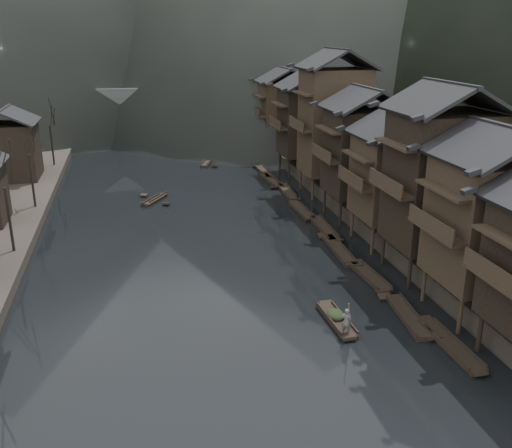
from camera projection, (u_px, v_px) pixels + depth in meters
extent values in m
plane|color=black|center=(234.00, 331.00, 37.35)|extent=(300.00, 300.00, 0.00)
cube|color=#2D2823|center=(425.00, 161.00, 81.08)|extent=(40.00, 200.00, 1.80)
cylinder|color=black|center=(480.00, 332.00, 34.64)|extent=(0.30, 0.30, 2.90)
cube|color=#2F251A|center=(501.00, 283.00, 30.77)|extent=(1.20, 5.70, 0.25)
cylinder|color=#2F251A|center=(460.00, 316.00, 36.67)|extent=(0.30, 0.30, 2.90)
cylinder|color=#2F251A|center=(424.00, 284.00, 41.10)|extent=(0.30, 0.30, 2.90)
cylinder|color=#2F251A|center=(498.00, 311.00, 37.23)|extent=(0.30, 0.30, 2.90)
cylinder|color=#2F251A|center=(458.00, 281.00, 41.66)|extent=(0.30, 0.30, 2.90)
cube|color=#2F251A|center=(492.00, 221.00, 37.74)|extent=(7.00, 6.00, 8.28)
cube|color=#2F251A|center=(437.00, 231.00, 37.06)|extent=(1.20, 5.70, 0.25)
cylinder|color=black|center=(410.00, 272.00, 43.13)|extent=(0.30, 0.30, 2.90)
cylinder|color=black|center=(383.00, 250.00, 47.56)|extent=(0.30, 0.30, 2.90)
cylinder|color=black|center=(443.00, 269.00, 43.69)|extent=(0.30, 0.30, 2.90)
cylinder|color=black|center=(413.00, 247.00, 48.12)|extent=(0.30, 0.30, 2.90)
cube|color=black|center=(440.00, 180.00, 43.87)|extent=(7.00, 6.00, 10.31)
cube|color=#2F251A|center=(391.00, 189.00, 43.22)|extent=(1.20, 5.70, 0.25)
cylinder|color=#2F251A|center=(372.00, 240.00, 49.59)|extent=(0.30, 0.30, 2.90)
cylinder|color=#2F251A|center=(352.00, 223.00, 54.02)|extent=(0.30, 0.30, 2.90)
cylinder|color=#2F251A|center=(402.00, 238.00, 50.15)|extent=(0.30, 0.30, 2.90)
cylinder|color=#2F251A|center=(379.00, 221.00, 54.58)|extent=(0.30, 0.30, 2.90)
cube|color=#2F251A|center=(398.00, 177.00, 50.82)|extent=(7.00, 6.00, 7.29)
cube|color=#2F251A|center=(355.00, 183.00, 50.13)|extent=(1.20, 5.70, 0.25)
cylinder|color=black|center=(340.00, 213.00, 56.98)|extent=(0.30, 0.30, 2.90)
cylinder|color=black|center=(325.00, 199.00, 61.41)|extent=(0.30, 0.30, 2.90)
cylinder|color=black|center=(366.00, 211.00, 57.53)|extent=(0.30, 0.30, 2.90)
cylinder|color=black|center=(349.00, 198.00, 61.96)|extent=(0.30, 0.30, 2.90)
cube|color=black|center=(363.00, 152.00, 58.00)|extent=(7.00, 6.00, 8.53)
cube|color=#2F251A|center=(326.00, 158.00, 57.33)|extent=(1.20, 5.70, 0.25)
cylinder|color=#2F251A|center=(313.00, 189.00, 65.28)|extent=(0.30, 0.30, 2.90)
cylinder|color=#2F251A|center=(301.00, 179.00, 69.71)|extent=(0.30, 0.30, 2.90)
cylinder|color=#2F251A|center=(335.00, 188.00, 65.84)|extent=(0.30, 0.30, 2.90)
cylinder|color=#2F251A|center=(322.00, 178.00, 70.27)|extent=(0.30, 0.30, 2.90)
cube|color=#2F251A|center=(334.00, 122.00, 65.76)|extent=(7.00, 6.00, 11.87)
cube|color=#2F251A|center=(301.00, 128.00, 65.14)|extent=(1.20, 5.70, 0.25)
cylinder|color=black|center=(289.00, 169.00, 74.51)|extent=(0.30, 0.30, 2.90)
cylinder|color=black|center=(280.00, 161.00, 78.94)|extent=(0.30, 0.30, 2.90)
cylinder|color=black|center=(309.00, 168.00, 75.07)|extent=(0.30, 0.30, 2.90)
cylinder|color=black|center=(299.00, 160.00, 79.50)|extent=(0.30, 0.30, 2.90)
cube|color=black|center=(308.00, 122.00, 75.51)|extent=(7.00, 6.00, 8.73)
cube|color=#2F251A|center=(278.00, 126.00, 74.84)|extent=(1.20, 5.70, 0.25)
cylinder|color=#2F251A|center=(268.00, 151.00, 85.59)|extent=(0.30, 0.30, 2.90)
cylinder|color=#2F251A|center=(261.00, 145.00, 90.02)|extent=(0.30, 0.30, 2.90)
cylinder|color=#2F251A|center=(285.00, 150.00, 86.15)|extent=(0.30, 0.30, 2.90)
cylinder|color=#2F251A|center=(277.00, 144.00, 90.58)|extent=(0.30, 0.30, 2.90)
cube|color=#2F251A|center=(284.00, 111.00, 86.63)|extent=(7.00, 6.00, 8.44)
cube|color=#2F251A|center=(258.00, 115.00, 85.95)|extent=(1.20, 5.70, 0.25)
cube|color=black|center=(10.00, 149.00, 70.44)|extent=(6.50, 6.50, 6.80)
cylinder|color=black|center=(23.00, 179.00, 59.02)|extent=(0.24, 0.24, 5.59)
cylinder|color=black|center=(47.00, 144.00, 77.34)|extent=(0.24, 0.24, 5.38)
cube|color=black|center=(450.00, 345.00, 35.46)|extent=(1.21, 6.51, 0.30)
cube|color=black|center=(450.00, 342.00, 35.40)|extent=(1.26, 6.38, 0.10)
cube|color=black|center=(426.00, 319.00, 38.30)|extent=(0.95, 0.81, 0.34)
cube|color=black|center=(478.00, 371.00, 32.53)|extent=(0.95, 0.81, 0.34)
cube|color=black|center=(407.00, 316.00, 38.97)|extent=(1.75, 6.33, 0.30)
cube|color=black|center=(408.00, 314.00, 38.92)|extent=(1.79, 6.21, 0.10)
cube|color=black|center=(385.00, 296.00, 41.62)|extent=(1.01, 0.86, 0.33)
cube|color=black|center=(434.00, 336.00, 36.24)|extent=(1.01, 0.86, 0.33)
cube|color=black|center=(369.00, 277.00, 45.15)|extent=(1.42, 5.89, 0.30)
cube|color=black|center=(370.00, 275.00, 45.09)|extent=(1.46, 5.77, 0.10)
cube|color=black|center=(358.00, 262.00, 47.71)|extent=(0.97, 0.77, 0.32)
cube|color=black|center=(383.00, 290.00, 42.49)|extent=(0.97, 0.77, 0.32)
cube|color=black|center=(338.00, 250.00, 50.53)|extent=(1.47, 7.62, 0.30)
cube|color=black|center=(339.00, 248.00, 50.47)|extent=(1.52, 7.47, 0.10)
cube|color=black|center=(323.00, 235.00, 53.80)|extent=(0.98, 0.97, 0.37)
cube|color=black|center=(356.00, 264.00, 47.17)|extent=(0.98, 0.97, 0.37)
cube|color=black|center=(324.00, 228.00, 56.04)|extent=(1.37, 7.43, 0.30)
cube|color=black|center=(324.00, 227.00, 55.98)|extent=(1.42, 7.28, 0.10)
cube|color=black|center=(312.00, 216.00, 59.24)|extent=(0.97, 0.94, 0.36)
cube|color=black|center=(338.00, 239.00, 52.74)|extent=(0.97, 0.94, 0.36)
cube|color=black|center=(301.00, 211.00, 61.36)|extent=(1.18, 6.13, 0.30)
cube|color=black|center=(301.00, 209.00, 61.30)|extent=(1.23, 6.01, 0.10)
cube|color=black|center=(294.00, 202.00, 64.03)|extent=(0.94, 0.77, 0.33)
cube|color=black|center=(309.00, 218.00, 58.60)|extent=(0.94, 0.77, 0.33)
cube|color=black|center=(287.00, 192.00, 68.54)|extent=(1.53, 7.18, 0.30)
cube|color=black|center=(287.00, 190.00, 68.48)|extent=(1.57, 7.04, 0.10)
cube|color=black|center=(278.00, 183.00, 71.60)|extent=(0.99, 0.93, 0.35)
cube|color=black|center=(296.00, 198.00, 65.38)|extent=(0.99, 0.93, 0.35)
cube|color=black|center=(271.00, 181.00, 73.47)|extent=(1.69, 7.02, 0.30)
cube|color=black|center=(271.00, 179.00, 73.41)|extent=(1.73, 6.88, 0.10)
cube|color=black|center=(267.00, 173.00, 76.54)|extent=(1.00, 0.93, 0.35)
cube|color=black|center=(275.00, 186.00, 70.30)|extent=(1.00, 0.93, 0.35)
cube|color=black|center=(264.00, 172.00, 77.68)|extent=(1.19, 6.48, 0.30)
cube|color=black|center=(264.00, 171.00, 77.62)|extent=(1.24, 6.35, 0.10)
cube|color=black|center=(260.00, 166.00, 80.51)|extent=(0.95, 0.81, 0.34)
cube|color=black|center=(269.00, 177.00, 74.76)|extent=(0.95, 0.81, 0.34)
cube|color=black|center=(254.00, 161.00, 84.05)|extent=(2.04, 7.14, 0.30)
cube|color=black|center=(254.00, 160.00, 84.00)|extent=(2.08, 7.01, 0.10)
cube|color=black|center=(252.00, 155.00, 87.20)|extent=(1.04, 0.98, 0.35)
cube|color=black|center=(256.00, 166.00, 80.82)|extent=(1.04, 0.98, 0.35)
cube|color=black|center=(248.00, 154.00, 89.20)|extent=(1.57, 5.93, 0.30)
cube|color=black|center=(248.00, 152.00, 89.14)|extent=(1.62, 5.82, 0.10)
cube|color=black|center=(243.00, 149.00, 91.69)|extent=(0.99, 0.80, 0.32)
cube|color=black|center=(253.00, 156.00, 86.61)|extent=(0.99, 0.80, 0.32)
cube|color=black|center=(155.00, 200.00, 65.29)|extent=(3.25, 4.61, 0.30)
cube|color=black|center=(155.00, 198.00, 65.23)|extent=(3.25, 4.56, 0.10)
cube|color=black|center=(144.00, 195.00, 66.84)|extent=(1.03, 0.94, 0.29)
cube|color=black|center=(166.00, 203.00, 63.66)|extent=(1.03, 0.94, 0.29)
cube|color=black|center=(207.00, 163.00, 83.07)|extent=(2.56, 5.06, 0.30)
cube|color=black|center=(207.00, 162.00, 83.01)|extent=(2.57, 4.98, 0.10)
cube|color=black|center=(200.00, 159.00, 84.97)|extent=(1.01, 0.86, 0.30)
cube|color=black|center=(214.00, 165.00, 81.08)|extent=(1.01, 0.86, 0.30)
cube|color=#4C4C4F|center=(161.00, 96.00, 101.45)|extent=(40.00, 6.00, 1.60)
cube|color=#4C4C4F|center=(162.00, 91.00, 98.53)|extent=(40.00, 0.50, 1.00)
cube|color=#4C4C4F|center=(160.00, 88.00, 103.52)|extent=(40.00, 0.50, 1.00)
cube|color=#4C4C4F|center=(82.00, 122.00, 99.91)|extent=(3.20, 6.00, 6.40)
cube|color=#4C4C4F|center=(137.00, 120.00, 101.84)|extent=(3.20, 6.00, 6.40)
cube|color=#4C4C4F|center=(187.00, 118.00, 103.67)|extent=(3.20, 6.00, 6.40)
cube|color=#4C4C4F|center=(239.00, 117.00, 105.60)|extent=(3.20, 6.00, 6.40)
cube|color=black|center=(336.00, 320.00, 38.41)|extent=(1.26, 5.00, 0.30)
cube|color=black|center=(337.00, 318.00, 38.35)|extent=(1.31, 4.90, 0.10)
cube|color=black|center=(326.00, 303.00, 40.58)|extent=(0.94, 0.65, 0.30)
cube|color=black|center=(348.00, 336.00, 36.15)|extent=(0.94, 0.65, 0.30)
ellipsoid|color=black|center=(336.00, 310.00, 38.43)|extent=(1.19, 1.55, 0.71)
imported|color=#58585B|center=(347.00, 318.00, 36.27)|extent=(0.78, 0.69, 1.80)
cylinder|color=#8C7A51|center=(352.00, 282.00, 35.48)|extent=(1.13, 2.10, 3.25)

